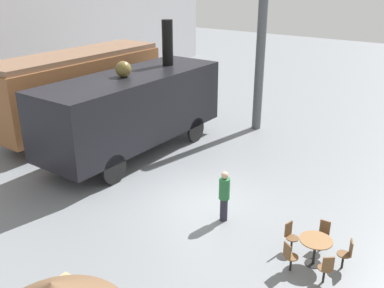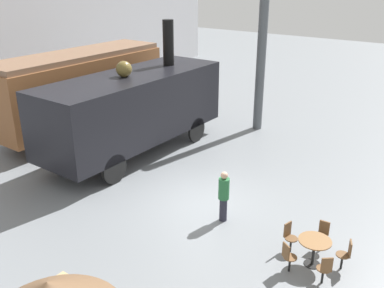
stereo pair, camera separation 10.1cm
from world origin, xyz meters
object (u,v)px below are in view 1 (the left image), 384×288
cafe_table_near (315,245)px  visitor_person (224,194)px  passenger_coach_wooden (79,87)px  steam_locomotive (133,106)px  cafe_chair_0 (326,267)px

cafe_table_near → visitor_person: size_ratio=0.52×
cafe_table_near → visitor_person: 3.17m
passenger_coach_wooden → steam_locomotive: bearing=-97.8°
passenger_coach_wooden → visitor_person: size_ratio=5.23×
steam_locomotive → cafe_chair_0: (-3.50, -9.61, -1.58)m
passenger_coach_wooden → visitor_person: passenger_coach_wooden is taller
passenger_coach_wooden → steam_locomotive: size_ratio=1.02×
passenger_coach_wooden → cafe_chair_0: bearing=-106.6°
cafe_chair_0 → passenger_coach_wooden: bearing=33.4°
passenger_coach_wooden → cafe_chair_0: size_ratio=10.10×
passenger_coach_wooden → cafe_table_near: bearing=-104.7°
cafe_table_near → visitor_person: (0.47, 3.12, 0.30)m
cafe_table_near → visitor_person: bearing=81.5°
steam_locomotive → cafe_chair_0: bearing=-110.0°
passenger_coach_wooden → visitor_person: 10.49m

